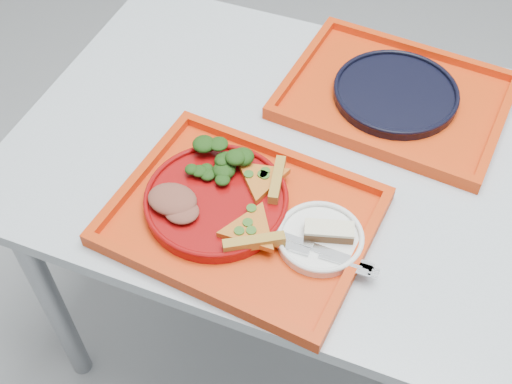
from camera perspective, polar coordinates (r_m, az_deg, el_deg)
ground at (r=1.88m, az=9.72°, el=-14.03°), size 10.00×10.00×0.00m
table at (r=1.31m, az=13.57°, el=-1.16°), size 1.60×0.80×0.75m
tray_main at (r=1.15m, az=-1.20°, el=-2.45°), size 0.48×0.39×0.01m
tray_far at (r=1.40m, az=12.19°, el=8.09°), size 0.48×0.39×0.01m
dinner_plate at (r=1.16m, az=-3.54°, el=-0.84°), size 0.26×0.26×0.02m
side_plate at (r=1.12m, az=5.71°, el=-4.21°), size 0.15×0.15×0.01m
navy_plate at (r=1.39m, az=12.29°, el=8.52°), size 0.26×0.26×0.02m
pizza_slice_a at (r=1.10m, az=-0.45°, el=-3.24°), size 0.15×0.16×0.02m
pizza_slice_b at (r=1.17m, az=0.49°, el=1.31°), size 0.13×0.12×0.02m
salad_heap at (r=1.18m, az=-3.33°, el=2.93°), size 0.10×0.09×0.05m
meat_portion at (r=1.14m, az=-7.45°, el=-0.66°), size 0.09×0.07×0.03m
dessert_bar at (r=1.11m, az=6.50°, el=-3.49°), size 0.09×0.06×0.02m
knife at (r=1.09m, az=5.85°, el=-5.08°), size 0.19×0.02×0.01m
fork at (r=1.09m, az=5.50°, el=-5.61°), size 0.19×0.03×0.01m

